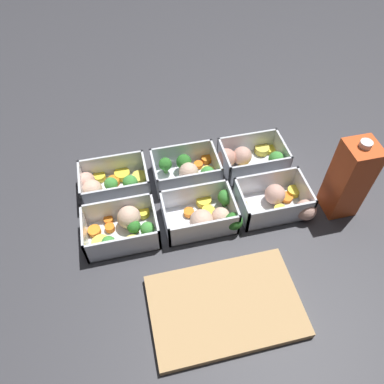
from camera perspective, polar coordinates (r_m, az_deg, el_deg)
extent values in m
plane|color=#38383D|center=(0.88, 0.00, -0.91)|extent=(4.00, 4.00, 0.00)
cube|color=silver|center=(0.96, 9.08, 4.06)|extent=(0.15, 0.11, 0.00)
cube|color=silver|center=(0.97, 8.33, 7.38)|extent=(0.15, 0.01, 0.06)
cube|color=silver|center=(0.90, 10.34, 3.06)|extent=(0.15, 0.00, 0.06)
cube|color=silver|center=(0.96, 13.50, 5.94)|extent=(0.01, 0.11, 0.06)
cube|color=silver|center=(0.91, 4.89, 4.59)|extent=(0.01, 0.11, 0.06)
cylinder|color=#DBC647|center=(0.93, 9.72, 3.21)|extent=(0.05, 0.05, 0.02)
sphere|color=#D19E8C|center=(0.94, 7.67, 5.46)|extent=(0.07, 0.07, 0.05)
cylinder|color=#519448|center=(0.96, 12.51, 4.05)|extent=(0.01, 0.01, 0.01)
sphere|color=#42933D|center=(0.94, 12.73, 4.91)|extent=(0.04, 0.04, 0.04)
cylinder|color=#DBC647|center=(0.98, 10.59, 6.39)|extent=(0.05, 0.05, 0.02)
cylinder|color=yellow|center=(0.93, 7.96, 3.45)|extent=(0.05, 0.05, 0.01)
sphere|color=tan|center=(0.93, 5.27, 5.21)|extent=(0.06, 0.06, 0.05)
cylinder|color=yellow|center=(1.00, 11.97, 6.47)|extent=(0.05, 0.05, 0.01)
cube|color=silver|center=(0.92, -0.95, 2.35)|extent=(0.15, 0.11, 0.00)
cube|color=silver|center=(0.93, -1.65, 5.83)|extent=(0.15, 0.01, 0.06)
cube|color=silver|center=(0.86, -0.25, 1.22)|extent=(0.15, 0.00, 0.06)
cube|color=silver|center=(0.91, 3.64, 4.39)|extent=(0.01, 0.11, 0.06)
cube|color=silver|center=(0.89, -5.68, 2.79)|extent=(0.01, 0.11, 0.06)
sphere|color=beige|center=(0.89, -0.51, 3.03)|extent=(0.06, 0.06, 0.05)
cylinder|color=#407A37|center=(0.92, -1.12, 3.70)|extent=(0.01, 0.01, 0.02)
sphere|color=#2D7228|center=(0.91, -1.14, 4.64)|extent=(0.04, 0.04, 0.04)
cylinder|color=orange|center=(0.94, 0.97, 4.19)|extent=(0.03, 0.03, 0.01)
cylinder|color=#407A37|center=(0.92, -4.02, 3.40)|extent=(0.01, 0.01, 0.02)
sphere|color=#2D7228|center=(0.91, -4.09, 4.26)|extent=(0.03, 0.03, 0.03)
cylinder|color=#519448|center=(0.90, 2.35, 1.91)|extent=(0.01, 0.01, 0.02)
sphere|color=#42933D|center=(0.88, 2.39, 2.83)|extent=(0.03, 0.03, 0.03)
cylinder|color=#DBC647|center=(0.92, 2.43, 3.09)|extent=(0.04, 0.04, 0.01)
cylinder|color=#DBC647|center=(0.89, 0.94, 1.41)|extent=(0.04, 0.04, 0.02)
cylinder|color=orange|center=(0.95, 2.26, 5.07)|extent=(0.04, 0.04, 0.01)
cube|color=silver|center=(0.91, -11.45, 0.49)|extent=(0.15, 0.11, 0.00)
cube|color=silver|center=(0.92, -12.05, 4.01)|extent=(0.15, 0.01, 0.06)
cube|color=silver|center=(0.86, -11.41, -0.77)|extent=(0.15, 0.00, 0.06)
cube|color=silver|center=(0.89, -6.99, 2.56)|extent=(0.01, 0.11, 0.06)
cube|color=silver|center=(0.90, -16.44, 0.86)|extent=(0.01, 0.11, 0.06)
sphere|color=#D19E8C|center=(0.91, -15.81, 1.66)|extent=(0.05, 0.05, 0.04)
cylinder|color=#519448|center=(0.90, -9.25, 0.65)|extent=(0.01, 0.01, 0.01)
sphere|color=#42933D|center=(0.88, -9.41, 1.46)|extent=(0.03, 0.03, 0.03)
sphere|color=beige|center=(0.89, -14.93, 0.38)|extent=(0.06, 0.06, 0.05)
cylinder|color=yellow|center=(0.93, -10.58, 2.68)|extent=(0.05, 0.05, 0.02)
cylinder|color=yellow|center=(0.89, -15.20, -1.69)|extent=(0.04, 0.04, 0.01)
cylinder|color=yellow|center=(0.88, -10.68, -0.73)|extent=(0.04, 0.04, 0.02)
cylinder|color=orange|center=(0.92, -11.85, 1.65)|extent=(0.04, 0.04, 0.01)
cylinder|color=#519448|center=(0.90, -12.05, 0.45)|extent=(0.01, 0.01, 0.01)
sphere|color=#42933D|center=(0.89, -12.25, 1.22)|extent=(0.03, 0.03, 0.03)
cylinder|color=yellow|center=(0.93, -13.91, 2.27)|extent=(0.03, 0.03, 0.01)
cylinder|color=#DBC647|center=(0.92, -8.03, 2.29)|extent=(0.05, 0.05, 0.01)
cube|color=silver|center=(0.88, 11.88, -2.17)|extent=(0.15, 0.11, 0.00)
cube|color=silver|center=(0.88, 11.05, 1.52)|extent=(0.15, 0.00, 0.06)
cube|color=silver|center=(0.83, 13.43, -3.63)|extent=(0.15, 0.01, 0.06)
cube|color=silver|center=(0.88, 16.66, -0.09)|extent=(0.01, 0.11, 0.06)
cube|color=silver|center=(0.83, 7.45, -1.90)|extent=(0.01, 0.11, 0.06)
sphere|color=#D19E8C|center=(0.87, 12.52, -0.33)|extent=(0.05, 0.05, 0.05)
cylinder|color=yellow|center=(0.91, 15.22, 0.07)|extent=(0.04, 0.04, 0.02)
cylinder|color=yellow|center=(0.86, 13.25, -2.82)|extent=(0.04, 0.04, 0.02)
cylinder|color=orange|center=(0.86, 7.54, -2.02)|extent=(0.03, 0.03, 0.01)
cylinder|color=orange|center=(0.90, 14.20, -0.79)|extent=(0.04, 0.04, 0.01)
sphere|color=#D19E8C|center=(0.86, 16.94, -2.63)|extent=(0.05, 0.05, 0.05)
cube|color=silver|center=(0.84, 1.04, -4.33)|extent=(0.15, 0.11, 0.00)
cube|color=silver|center=(0.84, 0.25, -0.43)|extent=(0.15, 0.00, 0.06)
cube|color=silver|center=(0.79, 1.95, -6.02)|extent=(0.15, 0.01, 0.06)
cube|color=silver|center=(0.83, 6.10, -2.17)|extent=(0.01, 0.11, 0.06)
cube|color=silver|center=(0.80, -4.11, -4.10)|extent=(0.01, 0.11, 0.06)
cylinder|color=yellow|center=(0.86, 1.80, -1.39)|extent=(0.04, 0.04, 0.02)
cylinder|color=#49883F|center=(0.86, 5.02, -1.66)|extent=(0.01, 0.01, 0.02)
sphere|color=#388433|center=(0.84, 5.12, -0.77)|extent=(0.03, 0.03, 0.03)
cylinder|color=orange|center=(0.84, -0.48, -3.14)|extent=(0.03, 0.03, 0.01)
sphere|color=beige|center=(0.82, 4.39, -3.72)|extent=(0.04, 0.04, 0.04)
sphere|color=beige|center=(0.80, 1.37, -4.48)|extent=(0.07, 0.07, 0.05)
cylinder|color=#407A37|center=(0.82, 6.26, -5.32)|extent=(0.01, 0.01, 0.01)
sphere|color=#2D7228|center=(0.80, 6.39, -4.45)|extent=(0.04, 0.04, 0.04)
cylinder|color=orange|center=(0.81, 3.36, -5.95)|extent=(0.03, 0.03, 0.01)
cylinder|color=yellow|center=(0.84, 2.49, -2.98)|extent=(0.04, 0.04, 0.01)
cube|color=silver|center=(0.83, -10.52, -6.44)|extent=(0.15, 0.11, 0.00)
cube|color=silver|center=(0.83, -11.19, -2.49)|extent=(0.15, 0.00, 0.06)
cube|color=silver|center=(0.78, -10.41, -8.31)|extent=(0.15, 0.01, 0.06)
cube|color=silver|center=(0.80, -5.56, -4.36)|extent=(0.01, 0.11, 0.06)
cube|color=silver|center=(0.81, -16.03, -6.18)|extent=(0.01, 0.11, 0.06)
cylinder|color=orange|center=(0.84, -12.41, -5.34)|extent=(0.02, 0.02, 0.01)
cylinder|color=#407A37|center=(0.82, -8.71, -5.85)|extent=(0.01, 0.01, 0.01)
sphere|color=#2D7228|center=(0.81, -8.85, -5.21)|extent=(0.03, 0.03, 0.03)
cylinder|color=#DBC647|center=(0.82, -13.71, -7.60)|extent=(0.06, 0.06, 0.01)
cylinder|color=orange|center=(0.84, -14.64, -5.76)|extent=(0.03, 0.03, 0.01)
cylinder|color=yellow|center=(0.84, -7.47, -3.14)|extent=(0.03, 0.03, 0.01)
sphere|color=beige|center=(0.82, -9.58, -3.81)|extent=(0.07, 0.07, 0.05)
cylinder|color=#519448|center=(0.81, -6.67, -6.28)|extent=(0.01, 0.01, 0.01)
sphere|color=#42933D|center=(0.80, -6.78, -5.60)|extent=(0.03, 0.03, 0.03)
cylinder|color=#DBC647|center=(0.80, -9.05, -7.82)|extent=(0.04, 0.04, 0.02)
cylinder|color=orange|center=(0.85, -12.62, -4.18)|extent=(0.03, 0.03, 0.01)
cylinder|color=#519448|center=(0.81, -12.36, -8.32)|extent=(0.01, 0.01, 0.01)
sphere|color=#42933D|center=(0.79, -12.59, -7.62)|extent=(0.03, 0.03, 0.03)
cube|color=#D14C1E|center=(0.85, 22.76, 1.80)|extent=(0.07, 0.07, 0.19)
cylinder|color=white|center=(0.79, 24.98, 6.61)|extent=(0.02, 0.02, 0.01)
cube|color=tan|center=(0.74, 5.15, -16.90)|extent=(0.28, 0.18, 0.02)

